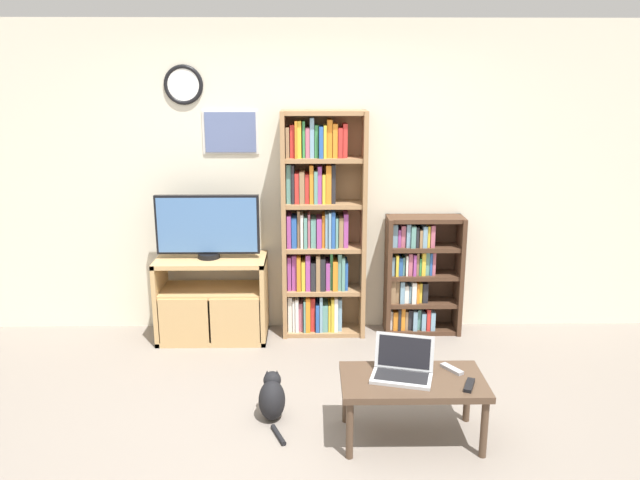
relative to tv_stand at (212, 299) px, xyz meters
The scene contains 11 objects.
ground_plane 1.83m from the tv_stand, 65.78° to the right, with size 18.00×18.00×0.00m, color gray.
wall_back 1.24m from the tv_stand, 22.25° to the left, with size 6.74×0.09×2.60m.
tv_stand is the anchor object (origin of this frame).
television 0.62m from the tv_stand, 126.34° to the left, with size 0.84×0.18×0.53m.
bookshelf_tall 1.07m from the tv_stand, ahead, with size 0.69×0.29×1.89m.
bookshelf_short 1.75m from the tv_stand, ahead, with size 0.64×0.26×1.02m.
coffee_table 2.10m from the tv_stand, 47.14° to the right, with size 0.86×0.48×0.40m.
laptop 2.04m from the tv_stand, 47.66° to the right, with size 0.41×0.34×0.23m.
remote_near_laptop 2.40m from the tv_stand, 43.44° to the right, with size 0.10×0.16×0.02m.
remote_far_from_laptop 2.22m from the tv_stand, 40.52° to the right, with size 0.12×0.16×0.02m.
cat 1.43m from the tv_stand, 66.12° to the right, with size 0.19×0.44×0.31m.
Camera 1 is at (0.09, -3.29, 2.14)m, focal length 35.00 mm.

